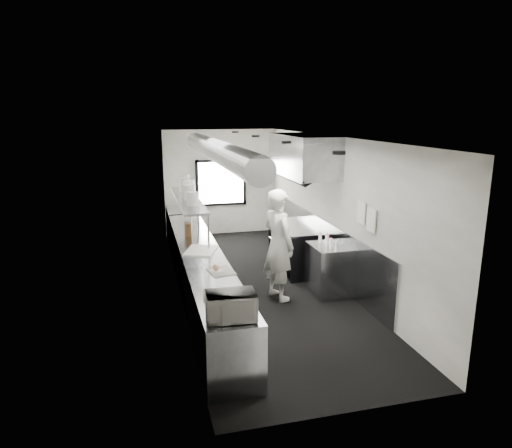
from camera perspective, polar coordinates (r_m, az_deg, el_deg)
floor at (r=8.92m, az=0.29°, el=-7.54°), size 3.00×8.00×0.01m
ceiling at (r=8.32m, az=0.32°, el=10.73°), size 3.00×8.00×0.01m
wall_back at (r=12.36m, az=-4.38°, el=5.16°), size 3.00×0.02×2.80m
wall_front at (r=4.91m, az=12.27°, el=-8.57°), size 3.00×0.02×2.80m
wall_left at (r=8.27m, az=-9.81°, el=0.71°), size 0.02×8.00×2.80m
wall_right at (r=9.00m, az=9.60°, el=1.77°), size 0.02×8.00×2.80m
wall_cladding at (r=9.46m, az=8.55°, el=-2.91°), size 0.03×5.50×1.10m
hvac_duct at (r=8.58m, az=-4.95°, el=9.10°), size 0.40×6.40×0.40m
service_window at (r=12.33m, az=-4.35°, el=5.13°), size 1.36×0.05×1.25m
exhaust_hood at (r=9.34m, az=5.81°, el=8.48°), size 0.81×2.20×0.88m
prep_counter at (r=8.10m, az=-6.75°, el=-6.49°), size 0.70×6.00×0.90m
pass_shelf at (r=9.24m, az=-8.44°, el=2.98°), size 0.45×3.00×0.68m
range at (r=9.69m, az=5.21°, el=-2.91°), size 0.88×1.60×0.94m
bottle_station at (r=8.50m, az=9.07°, el=-5.58°), size 0.65×0.80×0.90m
far_work_table at (r=11.62m, az=-9.20°, el=-0.31°), size 0.70×1.20×0.90m
notice_sheet_a at (r=7.89m, az=12.94°, el=1.41°), size 0.02×0.28×0.38m
notice_sheet_b at (r=7.60m, az=14.11°, el=0.49°), size 0.02×0.28×0.38m
line_cook at (r=8.02m, az=2.80°, el=-2.58°), size 0.68×0.83×1.97m
microwave at (r=5.39m, az=-3.15°, el=-10.14°), size 0.55×0.43×0.32m
deli_tub_a at (r=5.87m, az=-5.38°, el=-9.20°), size 0.16×0.16×0.11m
deli_tub_b at (r=6.08m, az=-6.03°, el=-8.48°), size 0.15×0.15×0.09m
newspaper at (r=6.96m, az=-4.39°, el=-5.87°), size 0.42×0.49×0.01m
small_plate at (r=6.96m, az=-4.98°, el=-5.85°), size 0.24×0.24×0.02m
pastry at (r=6.94m, az=-4.99°, el=-5.42°), size 0.10×0.10×0.10m
cutting_board at (r=8.00m, az=-6.87°, el=-3.26°), size 0.68×0.77×0.02m
knife_block at (r=8.99m, az=-8.49°, el=-0.66°), size 0.11×0.23×0.25m
plate_stack_a at (r=8.49m, az=-7.89°, el=3.14°), size 0.25×0.25×0.25m
plate_stack_b at (r=9.05m, az=-8.30°, el=3.95°), size 0.27×0.27×0.30m
plate_stack_c at (r=9.26m, az=-8.45°, el=4.37°), size 0.30×0.30×0.37m
plate_stack_d at (r=10.03m, az=-8.94°, el=5.03°), size 0.24×0.24×0.35m
squeeze_bottle_a at (r=8.03m, az=10.01°, el=-2.73°), size 0.08×0.08×0.18m
squeeze_bottle_b at (r=8.17m, az=9.29°, el=-2.40°), size 0.08×0.08×0.18m
squeeze_bottle_c at (r=8.34m, az=8.81°, el=-2.01°), size 0.08×0.08×0.19m
squeeze_bottle_d at (r=8.43m, az=8.82°, el=-1.83°), size 0.08×0.08×0.19m
squeeze_bottle_e at (r=8.52m, az=7.98°, el=-1.68°), size 0.07×0.07×0.18m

